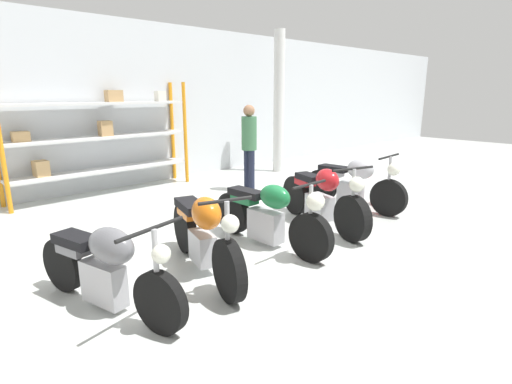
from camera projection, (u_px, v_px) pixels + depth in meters
ground_plane at (276, 246)px, 5.55m from camera, size 30.00×30.00×0.00m
back_wall at (112, 105)px, 8.58m from camera, size 30.00×0.08×3.60m
shelving_rack at (99, 136)px, 8.14m from camera, size 3.78×0.63×2.29m
support_pillar at (279, 103)px, 10.35m from camera, size 0.28×0.28×3.60m
motorcycle_grey at (106, 266)px, 3.83m from camera, size 0.82×2.00×0.98m
motorcycle_orange at (203, 233)px, 4.62m from camera, size 0.82×2.07×1.07m
motorcycle_green at (269, 215)px, 5.44m from camera, size 0.63×2.10×1.01m
motorcycle_red at (322, 198)px, 6.26m from camera, size 0.92×2.10×1.06m
motorcycle_silver at (354, 183)px, 7.21m from camera, size 0.74×2.00×1.05m
person_browsing at (249, 140)px, 8.43m from camera, size 0.36×0.36×1.82m
toolbox at (383, 197)px, 7.60m from camera, size 0.44×0.26×0.28m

